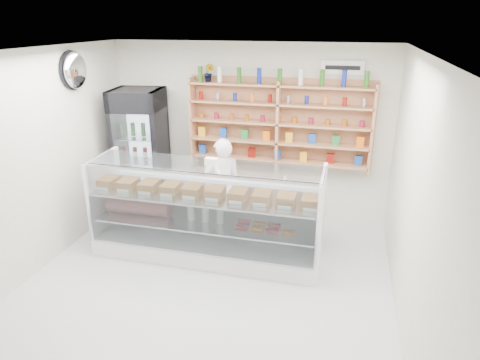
# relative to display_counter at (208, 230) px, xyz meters

# --- Properties ---
(room) EXTENTS (5.00, 5.00, 5.00)m
(room) POSITION_rel_display_counter_xyz_m (0.22, -0.92, 1.03)
(room) COLOR #B9B9BF
(room) RESTS_ON ground
(display_counter) EXTENTS (3.11, 0.93, 1.35)m
(display_counter) POSITION_rel_display_counter_xyz_m (0.00, 0.00, 0.00)
(display_counter) COLOR white
(display_counter) RESTS_ON floor
(shop_worker) EXTENTS (0.64, 0.52, 1.51)m
(shop_worker) POSITION_rel_display_counter_xyz_m (0.02, 0.69, 0.38)
(shop_worker) COLOR white
(shop_worker) RESTS_ON floor
(drinks_cooler) EXTENTS (0.84, 0.83, 2.10)m
(drinks_cooler) POSITION_rel_display_counter_xyz_m (-1.44, 1.01, 0.69)
(drinks_cooler) COLOR black
(drinks_cooler) RESTS_ON floor
(wall_shelving) EXTENTS (2.84, 0.28, 1.33)m
(wall_shelving) POSITION_rel_display_counter_xyz_m (0.72, 1.42, 1.23)
(wall_shelving) COLOR tan
(wall_shelving) RESTS_ON back_wall
(potted_plant) EXTENTS (0.16, 0.13, 0.28)m
(potted_plant) POSITION_rel_display_counter_xyz_m (-0.39, 1.42, 1.97)
(potted_plant) COLOR #1E6626
(potted_plant) RESTS_ON wall_shelving
(security_mirror) EXTENTS (0.15, 0.50, 0.50)m
(security_mirror) POSITION_rel_display_counter_xyz_m (-1.95, 0.28, 2.08)
(security_mirror) COLOR silver
(security_mirror) RESTS_ON left_wall
(wall_sign) EXTENTS (0.62, 0.03, 0.20)m
(wall_sign) POSITION_rel_display_counter_xyz_m (1.62, 1.55, 2.08)
(wall_sign) COLOR white
(wall_sign) RESTS_ON back_wall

